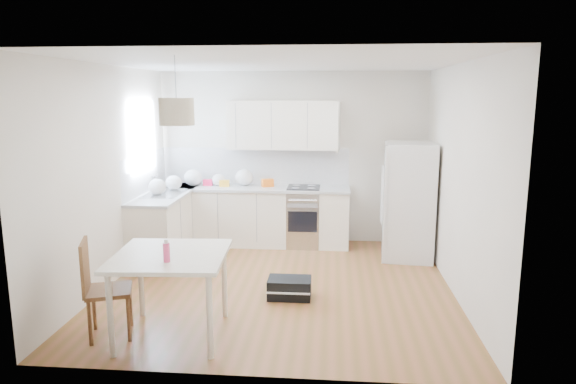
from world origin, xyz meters
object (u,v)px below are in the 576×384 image
Objects in this scene: refrigerator at (410,201)px; dining_chair at (109,288)px; dining_table at (171,263)px; gym_bag at (289,288)px.

dining_chair is at bearing -134.14° from refrigerator.
dining_chair is at bearing -178.05° from dining_table.
dining_table is at bearing -13.64° from dining_chair.
refrigerator is at bearing 46.81° from gym_bag.
dining_chair reaches higher than gym_bag.
gym_bag is (1.67, 1.11, -0.37)m from dining_chair.
refrigerator reaches higher than dining_chair.
gym_bag is (1.06, 1.05, -0.63)m from dining_table.
refrigerator reaches higher than gym_bag.
dining_table is at bearing -135.36° from gym_bag.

